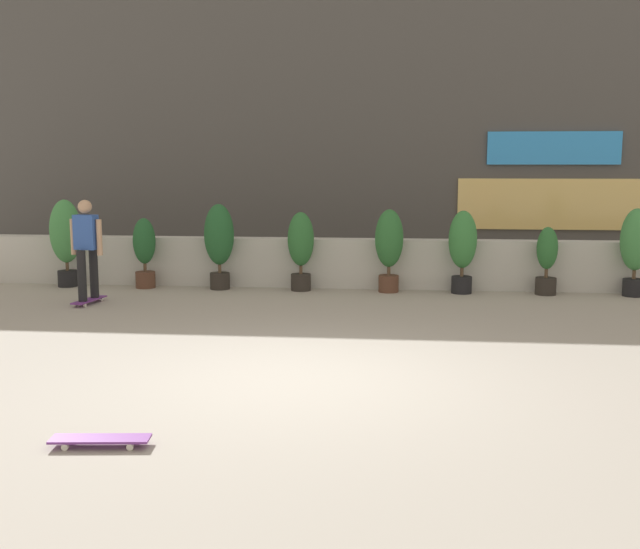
{
  "coord_description": "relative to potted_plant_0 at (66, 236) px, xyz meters",
  "views": [
    {
      "loc": [
        0.93,
        -7.68,
        2.27
      ],
      "look_at": [
        0.0,
        1.5,
        0.9
      ],
      "focal_mm": 42.03,
      "sensor_mm": 36.0,
      "label": 1
    }
  ],
  "objects": [
    {
      "name": "planter_wall",
      "position": [
        5.14,
        0.45,
        -0.5
      ],
      "size": [
        18.0,
        0.4,
        0.9
      ],
      "primitive_type": "cube",
      "color": "beige",
      "rests_on": "ground"
    },
    {
      "name": "potted_plant_4",
      "position": [
        5.96,
        -0.0,
        -0.1
      ],
      "size": [
        0.5,
        0.5,
        1.47
      ],
      "color": "brown",
      "rests_on": "ground"
    },
    {
      "name": "potted_plant_1",
      "position": [
        1.49,
        0.0,
        -0.24
      ],
      "size": [
        0.41,
        0.41,
        1.29
      ],
      "color": "brown",
      "rests_on": "ground"
    },
    {
      "name": "potted_plant_0",
      "position": [
        0.0,
        0.0,
        0.0
      ],
      "size": [
        0.57,
        0.57,
        1.62
      ],
      "color": "black",
      "rests_on": "ground"
    },
    {
      "name": "ground_plane",
      "position": [
        5.14,
        -5.55,
        -0.95
      ],
      "size": [
        48.0,
        48.0,
        0.0
      ],
      "primitive_type": "plane",
      "color": "#A8A093"
    },
    {
      "name": "building_backdrop",
      "position": [
        5.15,
        4.45,
        2.3
      ],
      "size": [
        20.0,
        2.08,
        6.5
      ],
      "color": "#4C4947",
      "rests_on": "ground"
    },
    {
      "name": "skateboard_near_camera",
      "position": [
        3.72,
        -7.65,
        -0.89
      ],
      "size": [
        0.82,
        0.29,
        0.08
      ],
      "color": "#72338C",
      "rests_on": "ground"
    },
    {
      "name": "skater_far_left",
      "position": [
        1.1,
        -1.65,
        -0.01
      ],
      "size": [
        0.56,
        0.82,
        1.7
      ],
      "color": "#72338C",
      "rests_on": "ground"
    },
    {
      "name": "potted_plant_7",
      "position": [
        10.17,
        0.0,
        -0.07
      ],
      "size": [
        0.52,
        0.52,
        1.52
      ],
      "color": "black",
      "rests_on": "ground"
    },
    {
      "name": "potted_plant_5",
      "position": [
        7.25,
        0.0,
        -0.11
      ],
      "size": [
        0.49,
        0.49,
        1.46
      ],
      "color": "black",
      "rests_on": "ground"
    },
    {
      "name": "potted_plant_2",
      "position": [
        2.89,
        0.0,
        -0.04
      ],
      "size": [
        0.54,
        0.54,
        1.55
      ],
      "color": "#2D2823",
      "rests_on": "ground"
    },
    {
      "name": "potted_plant_6",
      "position": [
        8.7,
        0.0,
        -0.33
      ],
      "size": [
        0.36,
        0.36,
        1.19
      ],
      "color": "#2D2823",
      "rests_on": "ground"
    },
    {
      "name": "potted_plant_3",
      "position": [
        4.38,
        0.0,
        -0.14
      ],
      "size": [
        0.47,
        0.47,
        1.42
      ],
      "color": "#2D2823",
      "rests_on": "ground"
    }
  ]
}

